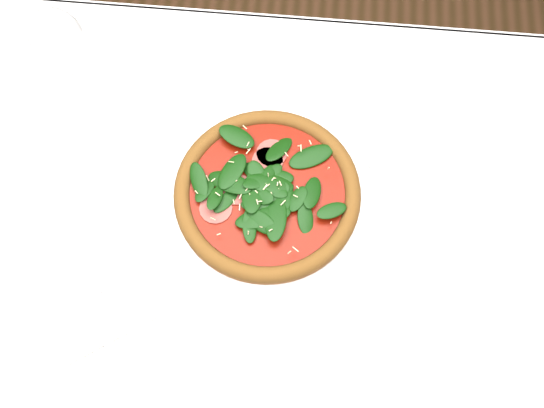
# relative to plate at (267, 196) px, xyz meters

# --- Properties ---
(ground) EXTENTS (6.00, 6.00, 0.00)m
(ground) POSITION_rel_plate_xyz_m (-0.07, -0.04, -0.76)
(ground) COLOR brown
(ground) RESTS_ON ground
(dining_table) EXTENTS (1.21, 0.81, 0.75)m
(dining_table) POSITION_rel_plate_xyz_m (-0.07, -0.04, -0.11)
(dining_table) COLOR white
(dining_table) RESTS_ON ground
(plate) EXTENTS (0.34, 0.34, 0.01)m
(plate) POSITION_rel_plate_xyz_m (0.00, 0.00, 0.00)
(plate) COLOR white
(plate) RESTS_ON dining_table
(pizza) EXTENTS (0.34, 0.34, 0.04)m
(pizza) POSITION_rel_plate_xyz_m (0.00, 0.00, 0.02)
(pizza) COLOR #9B5A25
(pizza) RESTS_ON plate
(wine_glass) EXTENTS (0.08, 0.08, 0.21)m
(wine_glass) POSITION_rel_plate_xyz_m (-0.33, 0.16, 0.14)
(wine_glass) COLOR white
(wine_glass) RESTS_ON dining_table
(napkin) EXTENTS (0.15, 0.13, 0.01)m
(napkin) POSITION_rel_plate_xyz_m (-0.22, -0.22, -0.00)
(napkin) COLOR white
(napkin) RESTS_ON dining_table
(fork) EXTENTS (0.07, 0.13, 0.00)m
(fork) POSITION_rel_plate_xyz_m (-0.23, -0.20, 0.01)
(fork) COLOR silver
(fork) RESTS_ON napkin
(saucer_far) EXTENTS (0.14, 0.14, 0.01)m
(saucer_far) POSITION_rel_plate_xyz_m (0.21, 0.11, -0.00)
(saucer_far) COLOR white
(saucer_far) RESTS_ON dining_table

